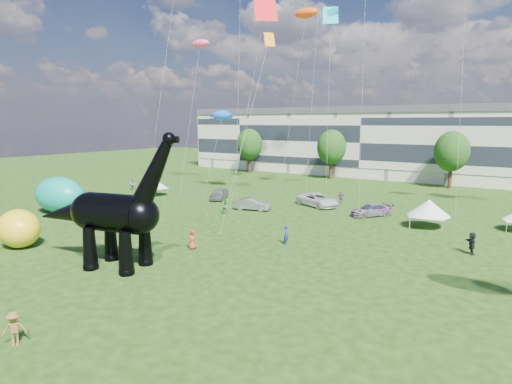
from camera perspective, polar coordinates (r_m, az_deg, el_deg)
The scene contains 15 objects.
ground at distance 28.96m, azimuth -12.65°, elevation -11.58°, with size 220.00×220.00×0.00m, color #16330C.
terrace_row at distance 85.18m, azimuth 15.00°, elevation 6.15°, with size 78.00×11.00×12.00m, color beige.
tree_far_left at distance 87.18m, azimuth -0.89°, elevation 6.72°, with size 5.20×5.20×9.44m.
tree_mid_left at distance 78.28m, azimuth 10.04°, elevation 6.29°, with size 5.20×5.20×9.44m.
tree_mid_right at distance 72.46m, azimuth 24.68°, elevation 5.35°, with size 5.20×5.20×9.44m.
dinosaur_sculpture at distance 31.87m, azimuth -18.91°, elevation -2.90°, with size 12.18×4.74×9.95m.
car_silver at distance 57.24m, azimuth -4.95°, elevation -0.24°, with size 1.79×4.45×1.52m, color #B5B5BA.
car_grey at distance 50.15m, azimuth -0.49°, elevation -1.64°, with size 1.48×4.23×1.39m, color gray.
car_white at distance 52.87m, azimuth 8.20°, elevation -1.05°, with size 2.67×5.79×1.61m, color silver.
car_dark at distance 48.57m, azimuth 15.11°, elevation -2.34°, with size 1.91×4.70×1.36m, color #595960.
gazebo_near at distance 44.92m, azimuth 22.06°, elevation -1.99°, with size 4.28×4.28×2.77m.
gazebo_left at distance 61.51m, azimuth -13.41°, elevation 1.12°, with size 4.06×4.06×2.47m.
inflatable_teal at distance 53.24m, azimuth -24.71°, elevation -0.36°, with size 6.61×4.13×4.13m, color #0C927E.
inflatable_yellow at distance 40.28m, azimuth -29.07°, elevation -4.27°, with size 4.11×3.16×3.16m, color yellow.
visitors at distance 41.97m, azimuth -0.34°, elevation -3.57°, with size 53.49×46.97×1.84m.
Camera 1 is at (19.93, -18.36, 10.21)m, focal length 30.00 mm.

